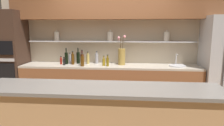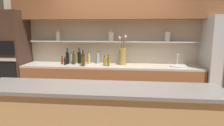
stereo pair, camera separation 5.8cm
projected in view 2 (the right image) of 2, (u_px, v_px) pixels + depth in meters
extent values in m
cube|color=beige|center=(116.00, 46.00, 4.53)|extent=(5.20, 0.10, 2.60)
cube|color=#B7B7BC|center=(112.00, 41.00, 4.38)|extent=(3.66, 0.18, 0.02)
cylinder|color=silver|center=(58.00, 36.00, 4.48)|extent=(0.11, 0.11, 0.20)
sphere|color=silver|center=(58.00, 31.00, 4.46)|extent=(0.04, 0.04, 0.04)
cylinder|color=silver|center=(111.00, 36.00, 4.36)|extent=(0.13, 0.13, 0.19)
sphere|color=silver|center=(111.00, 31.00, 4.34)|extent=(0.05, 0.05, 0.05)
cylinder|color=silver|center=(168.00, 37.00, 4.23)|extent=(0.12, 0.12, 0.20)
sphere|color=silver|center=(168.00, 31.00, 4.21)|extent=(0.04, 0.04, 0.04)
cube|color=brown|center=(115.00, 9.00, 4.18)|extent=(4.42, 0.34, 0.42)
cube|color=brown|center=(111.00, 87.00, 4.33)|extent=(3.76, 0.62, 0.88)
cube|color=#ADA393|center=(110.00, 66.00, 4.25)|extent=(3.76, 0.62, 0.04)
cube|color=slate|center=(99.00, 88.00, 2.33)|extent=(2.85, 0.61, 0.04)
cube|color=#3D281E|center=(13.00, 58.00, 4.46)|extent=(0.62, 0.62, 2.07)
cube|color=black|center=(5.00, 72.00, 4.19)|extent=(0.52, 0.02, 0.40)
cube|color=black|center=(2.00, 48.00, 4.10)|extent=(0.52, 0.02, 0.28)
cube|color=#B7B7BC|center=(3.00, 60.00, 4.15)|extent=(0.54, 0.02, 0.06)
cylinder|color=olive|center=(123.00, 57.00, 4.25)|extent=(0.15, 0.15, 0.35)
cylinder|color=#4C3319|center=(121.00, 43.00, 4.20)|extent=(0.01, 0.02, 0.23)
sphere|color=pink|center=(120.00, 38.00, 4.18)|extent=(0.05, 0.05, 0.05)
cylinder|color=#4C3319|center=(121.00, 44.00, 4.22)|extent=(0.02, 0.04, 0.19)
sphere|color=pink|center=(120.00, 39.00, 4.23)|extent=(0.04, 0.04, 0.04)
cylinder|color=#4C3319|center=(124.00, 43.00, 4.21)|extent=(0.02, 0.03, 0.25)
sphere|color=pink|center=(126.00, 37.00, 4.21)|extent=(0.06, 0.06, 0.06)
cylinder|color=#B7B7BC|center=(178.00, 66.00, 4.10)|extent=(0.33, 0.33, 0.02)
cylinder|color=#B7B7BC|center=(177.00, 59.00, 4.20)|extent=(0.02, 0.02, 0.22)
cylinder|color=#B7B7BC|center=(178.00, 54.00, 4.13)|extent=(0.02, 0.12, 0.02)
cylinder|color=tan|center=(89.00, 59.00, 4.40)|extent=(0.06, 0.06, 0.21)
cylinder|color=tan|center=(89.00, 53.00, 4.38)|extent=(0.03, 0.03, 0.04)
cylinder|color=black|center=(89.00, 52.00, 4.38)|extent=(0.03, 0.03, 0.01)
cylinder|color=gray|center=(98.00, 59.00, 4.44)|extent=(0.07, 0.07, 0.22)
cylinder|color=gray|center=(98.00, 53.00, 4.42)|extent=(0.03, 0.03, 0.04)
cylinder|color=black|center=(98.00, 51.00, 4.41)|extent=(0.03, 0.03, 0.01)
cylinder|color=#4C2D0C|center=(83.00, 61.00, 4.12)|extent=(0.08, 0.08, 0.21)
cylinder|color=#4C2D0C|center=(83.00, 55.00, 4.10)|extent=(0.03, 0.03, 0.04)
cylinder|color=black|center=(83.00, 54.00, 4.09)|extent=(0.03, 0.03, 0.01)
cylinder|color=black|center=(68.00, 58.00, 4.37)|extent=(0.07, 0.07, 0.25)
cylinder|color=black|center=(67.00, 51.00, 4.34)|extent=(0.02, 0.02, 0.08)
cylinder|color=black|center=(67.00, 49.00, 4.34)|extent=(0.03, 0.03, 0.01)
cylinder|color=gray|center=(71.00, 59.00, 4.46)|extent=(0.07, 0.07, 0.18)
cylinder|color=gray|center=(71.00, 54.00, 4.44)|extent=(0.03, 0.03, 0.04)
cylinder|color=black|center=(71.00, 53.00, 4.43)|extent=(0.03, 0.03, 0.01)
cylinder|color=black|center=(79.00, 58.00, 4.44)|extent=(0.08, 0.08, 0.25)
cylinder|color=black|center=(79.00, 50.00, 4.41)|extent=(0.02, 0.02, 0.08)
cylinder|color=black|center=(79.00, 48.00, 4.40)|extent=(0.03, 0.03, 0.01)
cylinder|color=black|center=(65.00, 62.00, 4.26)|extent=(0.05, 0.05, 0.13)
cylinder|color=black|center=(65.00, 58.00, 4.25)|extent=(0.03, 0.03, 0.04)
cylinder|color=black|center=(65.00, 57.00, 4.24)|extent=(0.03, 0.03, 0.01)
cylinder|color=maroon|center=(62.00, 61.00, 4.37)|extent=(0.05, 0.05, 0.13)
cylinder|color=maroon|center=(62.00, 57.00, 4.35)|extent=(0.03, 0.03, 0.04)
cylinder|color=black|center=(62.00, 56.00, 4.35)|extent=(0.03, 0.03, 0.01)
cylinder|color=brown|center=(108.00, 62.00, 4.11)|extent=(0.06, 0.06, 0.17)
cylinder|color=brown|center=(108.00, 57.00, 4.10)|extent=(0.03, 0.03, 0.05)
cylinder|color=black|center=(108.00, 55.00, 4.09)|extent=(0.03, 0.03, 0.01)
cylinder|color=#380C0C|center=(83.00, 60.00, 4.25)|extent=(0.07, 0.07, 0.23)
cylinder|color=#380C0C|center=(83.00, 52.00, 4.23)|extent=(0.02, 0.02, 0.08)
cylinder|color=black|center=(83.00, 50.00, 4.22)|extent=(0.03, 0.03, 0.01)
cylinder|color=#4C2D0C|center=(74.00, 59.00, 4.32)|extent=(0.07, 0.07, 0.23)
cylinder|color=#4C2D0C|center=(74.00, 53.00, 4.30)|extent=(0.03, 0.03, 0.04)
cylinder|color=black|center=(74.00, 52.00, 4.29)|extent=(0.03, 0.03, 0.01)
cylinder|color=olive|center=(105.00, 62.00, 4.18)|extent=(0.06, 0.06, 0.15)
cylinder|color=olive|center=(105.00, 57.00, 4.16)|extent=(0.03, 0.03, 0.05)
cylinder|color=black|center=(105.00, 56.00, 4.15)|extent=(0.03, 0.03, 0.01)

